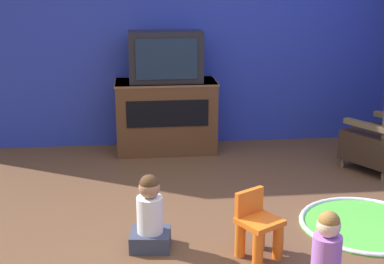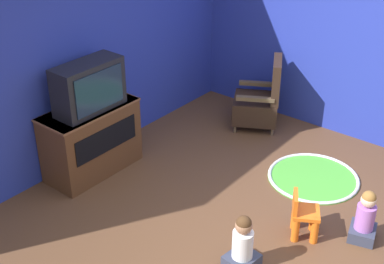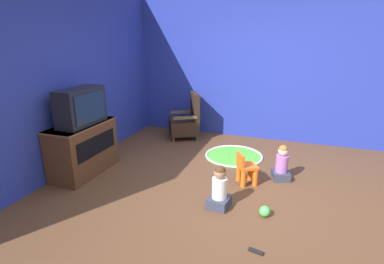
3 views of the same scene
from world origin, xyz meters
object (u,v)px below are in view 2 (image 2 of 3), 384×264
Objects in this scene: black_armchair at (260,102)px; child_watching_center at (365,218)px; child_watching_left at (243,246)px; tv_cabinet at (91,139)px; yellow_kid_chair at (304,217)px; television at (89,87)px.

child_watching_center is at bearing 27.19° from black_armchair.
child_watching_left is at bearing 131.77° from child_watching_center.
tv_cabinet is 2.44m from yellow_kid_chair.
tv_cabinet is 2.05× the size of child_watching_center.
child_watching_left reaches higher than yellow_kid_chair.
black_armchair is 2.67m from child_watching_left.
tv_cabinet reaches higher than yellow_kid_chair.
television reaches higher than child_watching_left.
child_watching_left is 1.04× the size of child_watching_center.
child_watching_center is (0.31, -0.46, 0.02)m from yellow_kid_chair.
black_armchair is 1.76× the size of child_watching_center.
tv_cabinet is 2.37× the size of yellow_kid_chair.
black_armchair reaches higher than yellow_kid_chair.
television is at bearing 90.03° from child_watching_center.
child_watching_center is at bearing -26.01° from child_watching_left.
child_watching_center is at bearing -74.74° from tv_cabinet.
child_watching_center reaches higher than yellow_kid_chair.
yellow_kid_chair is at bearing 13.71° from black_armchair.
yellow_kid_chair is 0.84× the size of child_watching_left.
television is 2.33m from black_armchair.
child_watching_center is (-1.29, -1.98, -0.12)m from black_armchair.
child_watching_left is 1.23m from child_watching_center.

